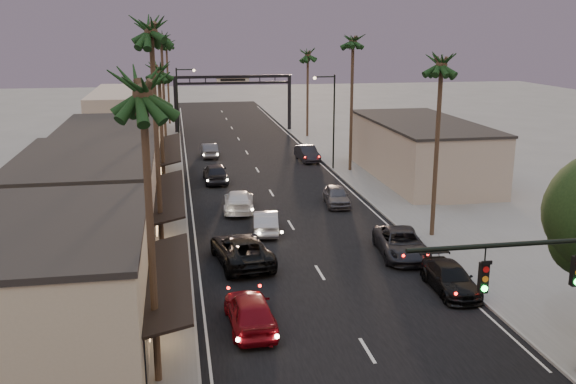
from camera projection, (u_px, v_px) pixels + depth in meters
name	position (u px, v px, depth m)	size (l,w,h in m)	color
ground	(266.00, 185.00, 55.58)	(200.00, 200.00, 0.00)	slate
road	(259.00, 172.00, 60.34)	(14.00, 120.00, 0.02)	black
sidewalk_left	(158.00, 160.00, 65.40)	(5.00, 92.00, 0.12)	slate
sidewalk_right	(338.00, 154.00, 68.61)	(5.00, 92.00, 0.12)	slate
storefront_near	(46.00, 293.00, 25.99)	(8.00, 12.00, 5.50)	#B8AD8C
storefront_mid	(89.00, 203.00, 39.35)	(8.00, 14.00, 5.50)	tan
storefront_far	(112.00, 157.00, 54.67)	(8.00, 16.00, 5.00)	#B8AD8C
storefront_dist	(129.00, 116.00, 76.49)	(8.00, 20.00, 6.00)	tan
building_right	(421.00, 151.00, 57.32)	(8.00, 18.00, 5.00)	tan
arch	(233.00, 89.00, 82.82)	(15.20, 0.40, 7.27)	black
streetlight_right	(331.00, 114.00, 60.19)	(2.13, 0.30, 9.00)	black
streetlight_left	(180.00, 102.00, 70.26)	(2.13, 0.30, 9.00)	black
palm_la	(142.00, 80.00, 21.71)	(3.20, 3.20, 13.20)	#38281C
palm_lb	(151.00, 24.00, 33.63)	(3.20, 3.20, 15.20)	#38281C
palm_lc	(158.00, 65.00, 47.71)	(3.20, 3.20, 12.20)	#38281C
palm_ld	(161.00, 36.00, 65.35)	(3.20, 3.20, 14.20)	#38281C
palm_ra	(442.00, 57.00, 38.93)	(3.20, 3.20, 13.20)	#38281C
palm_rb	(353.00, 37.00, 57.76)	(3.20, 3.20, 14.20)	#38281C
palm_rc	(308.00, 51.00, 77.32)	(3.20, 3.20, 12.20)	#38281C
palm_far	(166.00, 41.00, 87.58)	(3.20, 3.20, 13.20)	#38281C
oncoming_red	(250.00, 311.00, 28.80)	(1.98, 4.93, 1.68)	maroon
oncoming_pickup	(242.00, 249.00, 36.77)	(2.82, 6.11, 1.70)	black
oncoming_silver	(266.00, 222.00, 42.41)	(1.57, 4.51, 1.49)	#A1A2A6
oncoming_white	(239.00, 201.00, 47.44)	(2.14, 5.27, 1.53)	silver
oncoming_dgrey	(215.00, 173.00, 56.20)	(2.01, 5.01, 1.71)	black
oncoming_grey_far	(209.00, 150.00, 67.28)	(1.55, 4.46, 1.47)	#47474C
curbside_near	(401.00, 243.00, 38.03)	(2.59, 5.61, 1.56)	black
curbside_black	(450.00, 278.00, 32.91)	(1.96, 4.82, 1.40)	black
curbside_grey	(336.00, 196.00, 48.97)	(1.74, 4.33, 1.48)	#4B4B50
curbside_far	(307.00, 154.00, 65.27)	(1.64, 4.69, 1.55)	black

